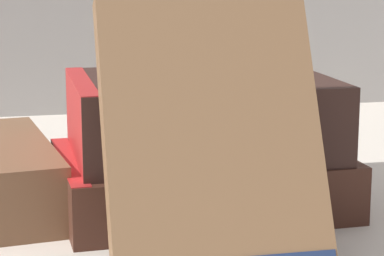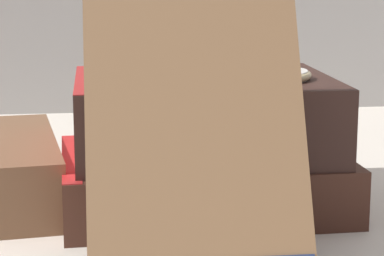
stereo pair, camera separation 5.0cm
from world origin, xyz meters
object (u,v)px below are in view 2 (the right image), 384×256
at_px(book_leaning_front, 196,144).
at_px(pocket_watch, 267,74).
at_px(book_flat_bottom, 194,180).
at_px(book_flat_top, 196,115).

distance_m(book_leaning_front, pocket_watch, 0.12).
xyz_separation_m(book_flat_bottom, book_flat_top, (0.00, 0.00, 0.04)).
bearing_deg(book_flat_top, book_leaning_front, -97.39).
bearing_deg(book_flat_top, book_flat_bottom, -118.09).
height_order(book_leaning_front, pocket_watch, book_leaning_front).
bearing_deg(book_flat_top, pocket_watch, -15.30).
bearing_deg(book_flat_bottom, book_flat_top, 59.81).
height_order(book_flat_top, book_leaning_front, book_leaning_front).
relative_size(book_flat_top, book_leaning_front, 1.15).
relative_size(book_flat_top, pocket_watch, 2.78).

